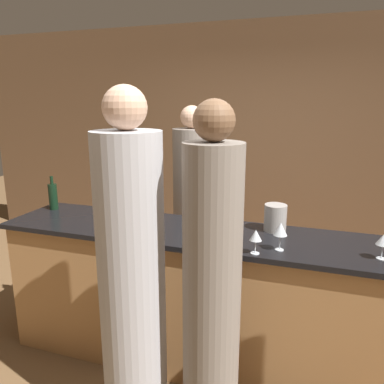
{
  "coord_description": "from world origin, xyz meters",
  "views": [
    {
      "loc": [
        0.65,
        -2.33,
        1.9
      ],
      "look_at": [
        -0.16,
        0.1,
        1.27
      ],
      "focal_mm": 35.0,
      "sensor_mm": 36.0,
      "label": 1
    }
  ],
  "objects_px": {
    "bartender": "(192,215)",
    "guest_2": "(132,288)",
    "wine_bottle_0": "(216,226)",
    "ice_bucket": "(275,218)",
    "wine_bottle_1": "(53,196)",
    "guest_0": "(212,302)"
  },
  "relations": [
    {
      "from": "bartender",
      "to": "guest_2",
      "type": "bearing_deg",
      "value": 96.35
    },
    {
      "from": "wine_bottle_0",
      "to": "ice_bucket",
      "type": "distance_m",
      "value": 0.47
    },
    {
      "from": "bartender",
      "to": "wine_bottle_1",
      "type": "distance_m",
      "value": 1.22
    },
    {
      "from": "wine_bottle_0",
      "to": "ice_bucket",
      "type": "relative_size",
      "value": 1.41
    },
    {
      "from": "guest_0",
      "to": "guest_2",
      "type": "height_order",
      "value": "guest_2"
    },
    {
      "from": "bartender",
      "to": "ice_bucket",
      "type": "distance_m",
      "value": 1.05
    },
    {
      "from": "guest_2",
      "to": "wine_bottle_0",
      "type": "distance_m",
      "value": 0.67
    },
    {
      "from": "guest_2",
      "to": "ice_bucket",
      "type": "xyz_separation_m",
      "value": [
        0.65,
        0.89,
        0.19
      ]
    },
    {
      "from": "guest_0",
      "to": "wine_bottle_1",
      "type": "xyz_separation_m",
      "value": [
        -1.59,
        0.81,
        0.23
      ]
    },
    {
      "from": "guest_0",
      "to": "wine_bottle_1",
      "type": "height_order",
      "value": "guest_0"
    },
    {
      "from": "guest_2",
      "to": "wine_bottle_0",
      "type": "xyz_separation_m",
      "value": [
        0.31,
        0.56,
        0.2
      ]
    },
    {
      "from": "bartender",
      "to": "guest_2",
      "type": "xyz_separation_m",
      "value": [
        0.17,
        -1.51,
        0.06
      ]
    },
    {
      "from": "bartender",
      "to": "guest_0",
      "type": "bearing_deg",
      "value": 112.14
    },
    {
      "from": "guest_2",
      "to": "guest_0",
      "type": "bearing_deg",
      "value": 4.03
    },
    {
      "from": "guest_2",
      "to": "wine_bottle_1",
      "type": "xyz_separation_m",
      "value": [
        -1.15,
        0.84,
        0.21
      ]
    },
    {
      "from": "guest_0",
      "to": "wine_bottle_0",
      "type": "relative_size",
      "value": 7.28
    },
    {
      "from": "ice_bucket",
      "to": "wine_bottle_0",
      "type": "bearing_deg",
      "value": -135.22
    },
    {
      "from": "guest_2",
      "to": "wine_bottle_1",
      "type": "relative_size",
      "value": 7.1
    },
    {
      "from": "guest_2",
      "to": "wine_bottle_1",
      "type": "distance_m",
      "value": 1.44
    },
    {
      "from": "bartender",
      "to": "guest_2",
      "type": "distance_m",
      "value": 1.52
    },
    {
      "from": "guest_0",
      "to": "bartender",
      "type": "bearing_deg",
      "value": 112.14
    },
    {
      "from": "bartender",
      "to": "guest_0",
      "type": "xyz_separation_m",
      "value": [
        0.6,
        -1.48,
        0.04
      ]
    }
  ]
}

